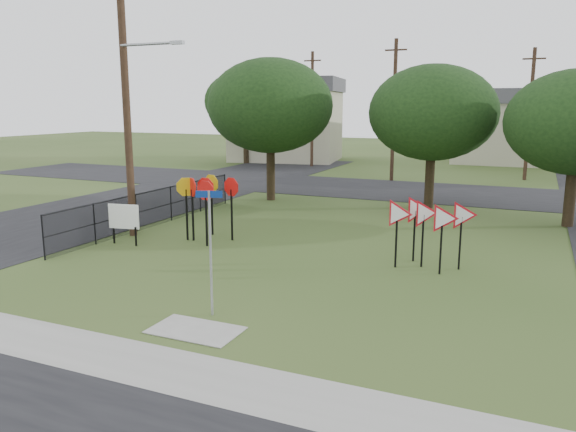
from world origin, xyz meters
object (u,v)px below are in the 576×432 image
object	(u,v)px
street_name_sign	(210,245)
stop_sign_cluster	(205,193)
yield_sign_cluster	(428,217)
info_board	(124,218)

from	to	relation	value
street_name_sign	stop_sign_cluster	world-z (taller)	street_name_sign
yield_sign_cluster	info_board	xyz separation A→B (m)	(-10.36, -1.43, -0.62)
yield_sign_cluster	info_board	distance (m)	10.48
info_board	street_name_sign	bearing A→B (deg)	-35.63
street_name_sign	info_board	size ratio (longest dim) A/B	2.04
yield_sign_cluster	info_board	bearing A→B (deg)	-172.12
street_name_sign	stop_sign_cluster	xyz separation A→B (m)	(-4.14, 6.39, 0.03)
street_name_sign	info_board	xyz separation A→B (m)	(-6.45, 4.62, -0.74)
yield_sign_cluster	stop_sign_cluster	bearing A→B (deg)	177.63
stop_sign_cluster	info_board	size ratio (longest dim) A/B	1.60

